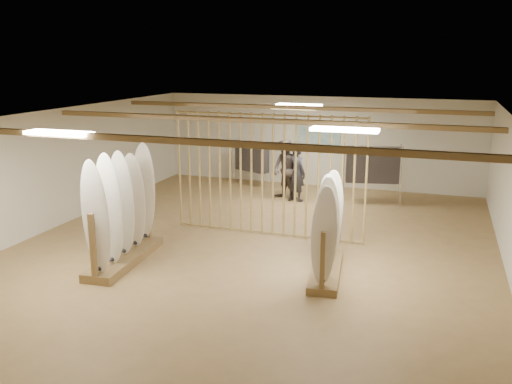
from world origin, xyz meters
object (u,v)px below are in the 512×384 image
(clothing_rack_b, at_px, (372,165))
(shopper_a, at_px, (297,169))
(rack_left, at_px, (123,226))
(shopper_b, at_px, (286,166))
(clothing_rack_a, at_px, (252,159))
(rack_right, at_px, (327,242))

(clothing_rack_b, distance_m, shopper_a, 2.07)
(rack_left, distance_m, shopper_a, 6.09)
(clothing_rack_b, bearing_deg, shopper_b, 177.23)
(shopper_b, bearing_deg, clothing_rack_a, 173.96)
(clothing_rack_a, relative_size, shopper_a, 0.75)
(rack_left, relative_size, shopper_a, 1.31)
(rack_left, xyz_separation_m, rack_right, (3.93, 0.68, -0.10))
(rack_right, bearing_deg, rack_left, -177.58)
(shopper_a, xyz_separation_m, shopper_b, (-0.34, -0.00, 0.08))
(clothing_rack_b, height_order, shopper_a, shopper_a)
(rack_left, relative_size, shopper_b, 1.21)
(rack_right, bearing_deg, shopper_b, 106.51)
(clothing_rack_a, height_order, shopper_b, shopper_b)
(shopper_a, bearing_deg, shopper_b, 36.58)
(rack_right, xyz_separation_m, clothing_rack_a, (-3.68, 6.28, 0.22))
(rack_right, bearing_deg, clothing_rack_a, 113.02)
(clothing_rack_b, xyz_separation_m, shopper_b, (-2.37, -0.39, -0.10))
(clothing_rack_a, bearing_deg, rack_left, -68.53)
(rack_right, relative_size, shopper_b, 1.06)
(clothing_rack_b, height_order, shopper_b, shopper_b)
(rack_right, distance_m, shopper_b, 5.53)
(shopper_a, height_order, shopper_b, shopper_b)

